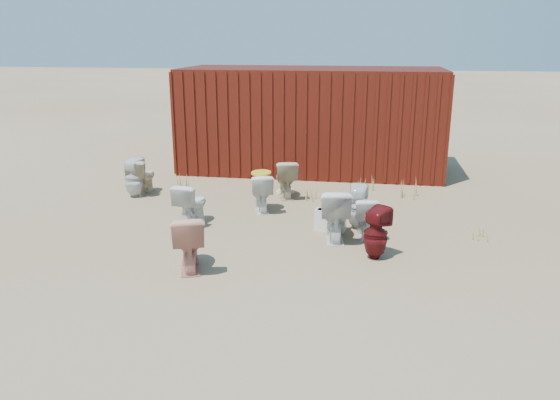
% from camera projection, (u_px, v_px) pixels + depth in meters
% --- Properties ---
extents(ground, '(100.00, 100.00, 0.00)m').
position_uv_depth(ground, '(274.00, 245.00, 8.38)').
color(ground, brown).
rests_on(ground, ground).
extents(shipping_container, '(6.00, 2.40, 2.40)m').
position_uv_depth(shipping_container, '(311.00, 120.00, 12.96)').
color(shipping_container, '#4D100C').
rests_on(shipping_container, ground).
extents(toilet_front_a, '(0.52, 0.76, 0.72)m').
position_uv_depth(toilet_front_a, '(192.00, 203.00, 9.26)').
color(toilet_front_a, white).
rests_on(toilet_front_a, ground).
extents(toilet_front_pink, '(0.67, 0.88, 0.79)m').
position_uv_depth(toilet_front_pink, '(189.00, 241.00, 7.43)').
color(toilet_front_pink, tan).
rests_on(toilet_front_pink, ground).
extents(toilet_front_c, '(0.58, 0.88, 0.84)m').
position_uv_depth(toilet_front_c, '(334.00, 214.00, 8.51)').
color(toilet_front_c, white).
rests_on(toilet_front_c, ground).
extents(toilet_front_maroon, '(0.48, 0.49, 0.77)m').
position_uv_depth(toilet_front_maroon, '(376.00, 233.00, 7.78)').
color(toilet_front_maroon, '#590F11').
rests_on(toilet_front_maroon, ground).
extents(toilet_front_e, '(0.46, 0.70, 0.67)m').
position_uv_depth(toilet_front_e, '(365.00, 217.00, 8.65)').
color(toilet_front_e, silver).
rests_on(toilet_front_e, ground).
extents(toilet_back_a, '(0.44, 0.44, 0.79)m').
position_uv_depth(toilet_back_a, '(134.00, 177.00, 10.84)').
color(toilet_back_a, silver).
rests_on(toilet_back_a, ground).
extents(toilet_back_beige_left, '(0.46, 0.74, 0.73)m').
position_uv_depth(toilet_back_beige_left, '(142.00, 176.00, 11.08)').
color(toilet_back_beige_left, beige).
rests_on(toilet_back_beige_left, ground).
extents(toilet_back_beige_right, '(0.61, 0.83, 0.76)m').
position_uv_depth(toilet_back_beige_right, '(286.00, 178.00, 10.83)').
color(toilet_back_beige_right, '#C5B490').
rests_on(toilet_back_beige_right, ground).
extents(toilet_back_yellowlid, '(0.58, 0.78, 0.71)m').
position_uv_depth(toilet_back_yellowlid, '(261.00, 192.00, 9.96)').
color(toilet_back_yellowlid, white).
rests_on(toilet_back_yellowlid, ground).
extents(toilet_back_e, '(0.35, 0.36, 0.74)m').
position_uv_depth(toilet_back_e, '(358.00, 207.00, 9.03)').
color(toilet_back_e, silver).
rests_on(toilet_back_e, ground).
extents(yellow_lid, '(0.36, 0.45, 0.02)m').
position_uv_depth(yellow_lid, '(261.00, 173.00, 9.86)').
color(yellow_lid, gold).
rests_on(yellow_lid, toilet_back_yellowlid).
extents(loose_tank, '(0.52, 0.27, 0.35)m').
position_uv_depth(loose_tank, '(330.00, 220.00, 8.99)').
color(loose_tank, silver).
rests_on(loose_tank, ground).
extents(loose_lid_near, '(0.44, 0.54, 0.02)m').
position_uv_depth(loose_lid_near, '(285.00, 191.00, 11.29)').
color(loose_lid_near, beige).
rests_on(loose_lid_near, ground).
extents(loose_lid_far, '(0.54, 0.58, 0.02)m').
position_uv_depth(loose_lid_far, '(185.00, 225.00, 9.23)').
color(loose_lid_far, '#BEB089').
rests_on(loose_lid_far, ground).
extents(weed_clump_a, '(0.36, 0.36, 0.34)m').
position_uv_depth(weed_clump_a, '(180.00, 182.00, 11.39)').
color(weed_clump_a, '#A48841').
rests_on(weed_clump_a, ground).
extents(weed_clump_b, '(0.32, 0.32, 0.28)m').
position_uv_depth(weed_clump_b, '(314.00, 193.00, 10.69)').
color(weed_clump_b, '#A48841').
rests_on(weed_clump_b, ground).
extents(weed_clump_c, '(0.36, 0.36, 0.37)m').
position_uv_depth(weed_clump_c, '(410.00, 189.00, 10.85)').
color(weed_clump_c, '#A48841').
rests_on(weed_clump_c, ground).
extents(weed_clump_d, '(0.30, 0.30, 0.27)m').
position_uv_depth(weed_clump_d, '(262.00, 179.00, 11.79)').
color(weed_clump_d, '#A48841').
rests_on(weed_clump_d, ground).
extents(weed_clump_e, '(0.34, 0.34, 0.28)m').
position_uv_depth(weed_clump_e, '(367.00, 183.00, 11.43)').
color(weed_clump_e, '#A48841').
rests_on(weed_clump_e, ground).
extents(weed_clump_f, '(0.28, 0.28, 0.21)m').
position_uv_depth(weed_clump_f, '(481.00, 233.00, 8.58)').
color(weed_clump_f, '#A48841').
rests_on(weed_clump_f, ground).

